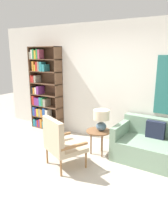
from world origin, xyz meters
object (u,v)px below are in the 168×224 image
object	(u,v)px
armchair	(60,141)
couch	(164,148)
side_table	(98,133)
bookshelf	(43,91)
table_lamp	(101,118)

from	to	relation	value
armchair	couch	distance (m)	1.97
side_table	armchair	bearing A→B (deg)	-110.70
bookshelf	couch	xyz separation A→B (m)	(3.30, -0.29, -0.73)
couch	side_table	distance (m)	1.28
bookshelf	side_table	size ratio (longest dim) A/B	4.24
armchair	side_table	bearing A→B (deg)	69.30
side_table	bookshelf	bearing A→B (deg)	162.56
couch	bookshelf	bearing A→B (deg)	175.04
couch	table_lamp	distance (m)	1.32
armchair	side_table	xyz separation A→B (m)	(0.32, 0.85, -0.06)
armchair	table_lamp	size ratio (longest dim) A/B	2.19
bookshelf	couch	bearing A→B (deg)	-4.96
bookshelf	side_table	bearing A→B (deg)	-17.44
side_table	table_lamp	world-z (taller)	table_lamp
armchair	couch	size ratio (longest dim) A/B	0.52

